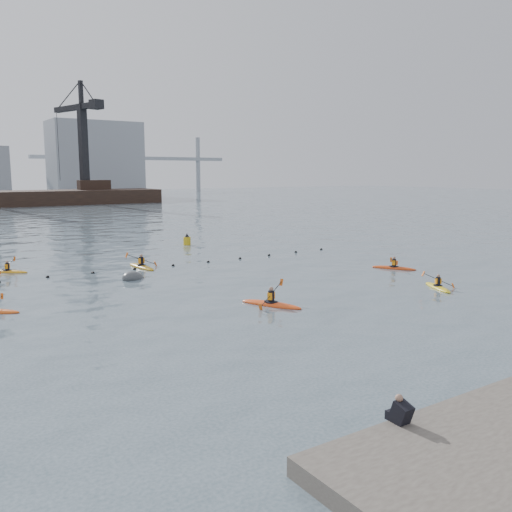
{
  "coord_description": "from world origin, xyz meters",
  "views": [
    {
      "loc": [
        -16.02,
        -14.82,
        6.99
      ],
      "look_at": [
        -1.04,
        7.82,
        2.8
      ],
      "focal_mm": 38.0,
      "sensor_mm": 36.0,
      "label": 1
    }
  ],
  "objects_px": {
    "mooring_buoy": "(133,279)",
    "kayaker_3": "(142,266)",
    "kayaker_0": "(271,303)",
    "kayaker_5": "(8,271)",
    "kayaker_4": "(394,267)",
    "nav_buoy": "(187,241)",
    "kayaker_1": "(438,287)"
  },
  "relations": [
    {
      "from": "kayaker_4",
      "to": "nav_buoy",
      "type": "height_order",
      "value": "nav_buoy"
    },
    {
      "from": "kayaker_3",
      "to": "nav_buoy",
      "type": "distance_m",
      "value": 12.97
    },
    {
      "from": "kayaker_3",
      "to": "kayaker_5",
      "type": "relative_size",
      "value": 1.37
    },
    {
      "from": "mooring_buoy",
      "to": "nav_buoy",
      "type": "relative_size",
      "value": 1.53
    },
    {
      "from": "kayaker_4",
      "to": "kayaker_1",
      "type": "bearing_deg",
      "value": 34.54
    },
    {
      "from": "kayaker_3",
      "to": "kayaker_5",
      "type": "xyz_separation_m",
      "value": [
        -8.64,
        3.4,
        -0.02
      ]
    },
    {
      "from": "kayaker_1",
      "to": "mooring_buoy",
      "type": "distance_m",
      "value": 19.55
    },
    {
      "from": "mooring_buoy",
      "to": "kayaker_1",
      "type": "bearing_deg",
      "value": -42.48
    },
    {
      "from": "kayaker_0",
      "to": "mooring_buoy",
      "type": "xyz_separation_m",
      "value": [
        -3.43,
        11.13,
        -0.11
      ]
    },
    {
      "from": "kayaker_4",
      "to": "kayaker_5",
      "type": "xyz_separation_m",
      "value": [
        -23.91,
        14.09,
        -0.01
      ]
    },
    {
      "from": "kayaker_4",
      "to": "nav_buoy",
      "type": "bearing_deg",
      "value": -102.14
    },
    {
      "from": "kayaker_4",
      "to": "nav_buoy",
      "type": "distance_m",
      "value": 21.51
    },
    {
      "from": "kayaker_1",
      "to": "kayaker_5",
      "type": "height_order",
      "value": "kayaker_1"
    },
    {
      "from": "kayaker_3",
      "to": "nav_buoy",
      "type": "bearing_deg",
      "value": 43.53
    },
    {
      "from": "kayaker_4",
      "to": "nav_buoy",
      "type": "xyz_separation_m",
      "value": [
        -6.71,
        20.43,
        0.3
      ]
    },
    {
      "from": "kayaker_3",
      "to": "kayaker_5",
      "type": "distance_m",
      "value": 9.29
    },
    {
      "from": "kayaker_3",
      "to": "kayaker_0",
      "type": "bearing_deg",
      "value": -89.8
    },
    {
      "from": "kayaker_4",
      "to": "mooring_buoy",
      "type": "height_order",
      "value": "kayaker_4"
    },
    {
      "from": "kayaker_3",
      "to": "mooring_buoy",
      "type": "xyz_separation_m",
      "value": [
        -2.05,
        -3.66,
        -0.11
      ]
    },
    {
      "from": "kayaker_0",
      "to": "mooring_buoy",
      "type": "bearing_deg",
      "value": 81.1
    },
    {
      "from": "mooring_buoy",
      "to": "nav_buoy",
      "type": "xyz_separation_m",
      "value": [
        10.61,
        13.41,
        0.4
      ]
    },
    {
      "from": "kayaker_1",
      "to": "kayaker_4",
      "type": "height_order",
      "value": "kayaker_1"
    },
    {
      "from": "mooring_buoy",
      "to": "kayaker_3",
      "type": "bearing_deg",
      "value": 60.8
    },
    {
      "from": "kayaker_4",
      "to": "kayaker_5",
      "type": "distance_m",
      "value": 27.75
    },
    {
      "from": "kayaker_0",
      "to": "kayaker_4",
      "type": "bearing_deg",
      "value": -9.6
    },
    {
      "from": "kayaker_5",
      "to": "nav_buoy",
      "type": "height_order",
      "value": "nav_buoy"
    },
    {
      "from": "kayaker_0",
      "to": "kayaker_1",
      "type": "distance_m",
      "value": 11.18
    },
    {
      "from": "kayaker_5",
      "to": "mooring_buoy",
      "type": "bearing_deg",
      "value": -96.46
    },
    {
      "from": "mooring_buoy",
      "to": "nav_buoy",
      "type": "height_order",
      "value": "nav_buoy"
    },
    {
      "from": "kayaker_5",
      "to": "kayaker_1",
      "type": "bearing_deg",
      "value": -93.44
    },
    {
      "from": "mooring_buoy",
      "to": "nav_buoy",
      "type": "bearing_deg",
      "value": 51.64
    },
    {
      "from": "kayaker_1",
      "to": "kayaker_5",
      "type": "xyz_separation_m",
      "value": [
        -21.01,
        20.27,
        -0.0
      ]
    }
  ]
}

